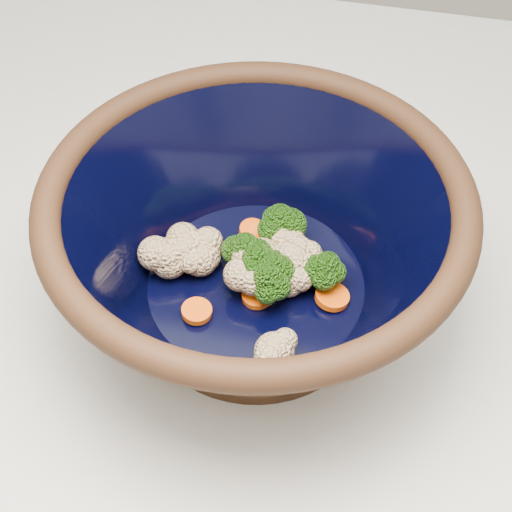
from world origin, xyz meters
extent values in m
cylinder|color=black|center=(-0.07, 0.06, 0.91)|extent=(0.20, 0.20, 0.01)
torus|color=black|center=(-0.07, 0.06, 1.04)|extent=(0.34, 0.34, 0.02)
cylinder|color=black|center=(-0.07, 0.06, 0.93)|extent=(0.19, 0.19, 0.00)
cylinder|color=#608442|center=(-0.07, 0.06, 0.94)|extent=(0.01, 0.01, 0.02)
ellipsoid|color=#2D6212|center=(-0.07, 0.06, 0.96)|extent=(0.04, 0.04, 0.03)
cylinder|color=#608442|center=(-0.06, 0.05, 0.94)|extent=(0.01, 0.01, 0.02)
ellipsoid|color=#2D6212|center=(-0.06, 0.05, 0.96)|extent=(0.04, 0.04, 0.03)
cylinder|color=#608442|center=(-0.08, 0.07, 0.94)|extent=(0.01, 0.01, 0.02)
ellipsoid|color=#2D6212|center=(-0.08, 0.07, 0.96)|extent=(0.04, 0.04, 0.03)
cylinder|color=#608442|center=(-0.01, 0.07, 0.94)|extent=(0.01, 0.01, 0.02)
ellipsoid|color=#2D6212|center=(-0.01, 0.07, 0.96)|extent=(0.03, 0.03, 0.03)
cylinder|color=#608442|center=(-0.06, 0.11, 0.94)|extent=(0.01, 0.01, 0.02)
ellipsoid|color=#2D6212|center=(-0.06, 0.11, 0.96)|extent=(0.04, 0.04, 0.03)
cylinder|color=#608442|center=(-0.06, 0.06, 0.94)|extent=(0.01, 0.01, 0.02)
ellipsoid|color=#2D6212|center=(-0.06, 0.06, 0.96)|extent=(0.04, 0.04, 0.03)
sphere|color=beige|center=(-0.04, 0.06, 0.95)|extent=(0.03, 0.03, 0.03)
sphere|color=beige|center=(-0.12, 0.07, 0.95)|extent=(0.03, 0.03, 0.03)
sphere|color=beige|center=(-0.05, 0.07, 0.95)|extent=(0.03, 0.03, 0.03)
sphere|color=beige|center=(-0.07, 0.06, 0.95)|extent=(0.03, 0.03, 0.03)
sphere|color=beige|center=(-0.15, 0.06, 0.95)|extent=(0.03, 0.03, 0.03)
sphere|color=beige|center=(-0.05, 0.09, 0.95)|extent=(0.03, 0.03, 0.03)
sphere|color=beige|center=(-0.04, -0.01, 0.95)|extent=(0.03, 0.03, 0.03)
sphere|color=beige|center=(-0.04, 0.09, 0.95)|extent=(0.03, 0.03, 0.03)
sphere|color=beige|center=(-0.12, 0.07, 0.95)|extent=(0.03, 0.03, 0.03)
sphere|color=beige|center=(-0.14, 0.07, 0.95)|extent=(0.03, 0.03, 0.03)
sphere|color=beige|center=(-0.06, 0.08, 0.95)|extent=(0.03, 0.03, 0.03)
cylinder|color=#F6570A|center=(-0.09, 0.12, 0.94)|extent=(0.03, 0.03, 0.01)
cylinder|color=#F6570A|center=(-0.06, 0.06, 0.94)|extent=(0.03, 0.03, 0.01)
cylinder|color=#F6570A|center=(-0.08, 0.11, 0.94)|extent=(0.03, 0.03, 0.01)
cylinder|color=#F6570A|center=(-0.07, 0.05, 0.94)|extent=(0.03, 0.03, 0.01)
cylinder|color=#F6570A|center=(-0.07, 0.11, 0.94)|extent=(0.03, 0.03, 0.01)
cylinder|color=#F6570A|center=(-0.01, 0.06, 0.94)|extent=(0.03, 0.03, 0.01)
cylinder|color=#F6570A|center=(-0.11, 0.02, 0.94)|extent=(0.03, 0.03, 0.01)
camera|label=1|loc=(0.01, -0.31, 1.41)|focal=50.00mm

